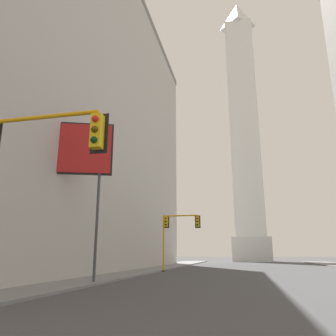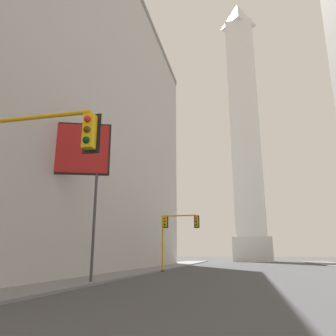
# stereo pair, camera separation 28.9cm
# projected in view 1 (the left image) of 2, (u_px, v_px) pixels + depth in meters

# --- Properties ---
(sidewalk_left) EXTENTS (5.00, 94.79, 0.15)m
(sidewalk_left) POSITION_uv_depth(u_px,v_px,m) (126.00, 273.00, 30.78)
(sidewalk_left) COLOR slate
(sidewalk_left) RESTS_ON ground_plane
(building_left) EXTENTS (18.35, 52.82, 35.70)m
(building_left) POSITION_uv_depth(u_px,v_px,m) (58.00, 114.00, 38.93)
(building_left) COLOR #B2AFAA
(building_left) RESTS_ON ground_plane
(obelisk) EXTENTS (8.78, 8.78, 70.70)m
(obelisk) POSITION_uv_depth(u_px,v_px,m) (244.00, 125.00, 84.36)
(obelisk) COLOR silver
(obelisk) RESTS_ON ground_plane
(traffic_light_near_left) EXTENTS (4.69, 0.50, 6.26)m
(traffic_light_near_left) POSITION_uv_depth(u_px,v_px,m) (17.00, 159.00, 10.54)
(traffic_light_near_left) COLOR orange
(traffic_light_near_left) RESTS_ON ground_plane
(traffic_light_mid_left) EXTENTS (4.17, 0.50, 5.85)m
(traffic_light_mid_left) POSITION_uv_depth(u_px,v_px,m) (176.00, 228.00, 34.90)
(traffic_light_mid_left) COLOR orange
(traffic_light_mid_left) RESTS_ON ground_plane
(billboard_sign) EXTENTS (4.60, 1.82, 10.46)m
(billboard_sign) POSITION_uv_depth(u_px,v_px,m) (76.00, 153.00, 21.80)
(billboard_sign) COLOR #3F3F42
(billboard_sign) RESTS_ON ground_plane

